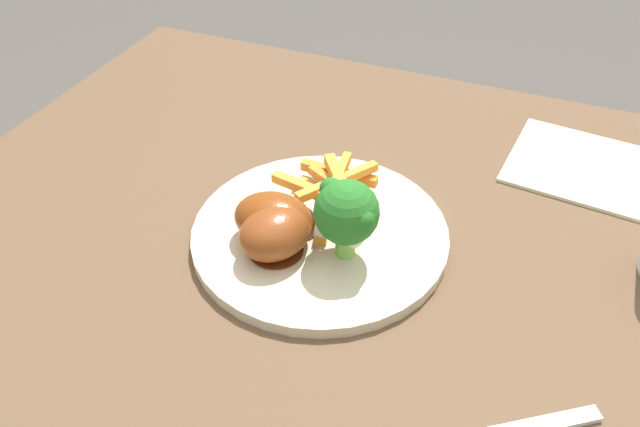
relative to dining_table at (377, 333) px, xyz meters
name	(u,v)px	position (x,y,z in m)	size (l,w,h in m)	color
dining_table	(377,333)	(0.00, 0.00, 0.00)	(0.96, 0.70, 0.76)	brown
dinner_plate	(320,234)	(0.06, 0.02, 0.14)	(0.25, 0.25, 0.01)	beige
broccoli_floret_front	(347,214)	(0.03, 0.04, 0.19)	(0.06, 0.06, 0.08)	#79BC4C
carrot_fries_pile	(332,190)	(0.07, -0.03, 0.16)	(0.10, 0.11, 0.03)	orange
chicken_drumstick_near	(279,231)	(0.09, 0.05, 0.17)	(0.09, 0.13, 0.05)	#5B230E
chicken_drumstick_far	(277,220)	(0.09, 0.04, 0.17)	(0.13, 0.06, 0.05)	#58210A
napkin	(589,168)	(-0.17, -0.20, 0.13)	(0.17, 0.14, 0.00)	beige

